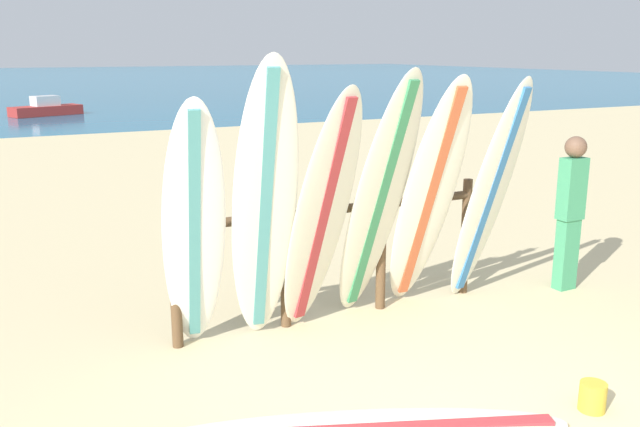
{
  "coord_description": "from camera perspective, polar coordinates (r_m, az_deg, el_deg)",
  "views": [
    {
      "loc": [
        -2.4,
        -2.4,
        2.36
      ],
      "look_at": [
        0.27,
        3.01,
        0.9
      ],
      "focal_mm": 38.0,
      "sensor_mm": 36.0,
      "label": 1
    }
  ],
  "objects": [
    {
      "name": "ocean_water",
      "position": [
        60.49,
        -24.37,
        10.22
      ],
      "size": [
        120.0,
        80.0,
        0.01
      ],
      "primitive_type": "cube",
      "color": "#196B93",
      "rests_on": "ground"
    },
    {
      "name": "surfboard_rack",
      "position": [
        5.99,
        1.27,
        -2.29
      ],
      "size": [
        2.98,
        0.09,
        1.15
      ],
      "color": "brown",
      "rests_on": "ground"
    },
    {
      "name": "surfboard_leaning_far_left",
      "position": [
        5.19,
        -10.56,
        -1.41
      ],
      "size": [
        0.59,
        0.8,
        2.07
      ],
      "color": "white",
      "rests_on": "ground"
    },
    {
      "name": "surfboard_leaning_left",
      "position": [
        5.22,
        -4.69,
        0.51
      ],
      "size": [
        0.63,
        0.88,
        2.36
      ],
      "color": "white",
      "rests_on": "ground"
    },
    {
      "name": "surfboard_leaning_center_left",
      "position": [
        5.46,
        0.12,
        -0.11
      ],
      "size": [
        0.7,
        0.9,
        2.13
      ],
      "color": "silver",
      "rests_on": "ground"
    },
    {
      "name": "surfboard_leaning_center",
      "position": [
        5.75,
        4.94,
        1.16
      ],
      "size": [
        0.64,
        0.97,
        2.25
      ],
      "color": "silver",
      "rests_on": "ground"
    },
    {
      "name": "surfboard_leaning_center_right",
      "position": [
        6.01,
        9.09,
        1.3
      ],
      "size": [
        0.59,
        1.03,
        2.19
      ],
      "color": "white",
      "rests_on": "ground"
    },
    {
      "name": "surfboard_leaning_right",
      "position": [
        6.35,
        14.04,
        1.59
      ],
      "size": [
        0.56,
        0.84,
        2.16
      ],
      "color": "white",
      "rests_on": "ground"
    },
    {
      "name": "beachgoer_standing",
      "position": [
        7.12,
        20.35,
        0.55
      ],
      "size": [
        0.25,
        0.21,
        1.55
      ],
      "color": "#3F9966",
      "rests_on": "ground"
    },
    {
      "name": "small_boat_offshore",
      "position": [
        27.03,
        -22.09,
        8.19
      ],
      "size": [
        2.62,
        1.67,
        0.71
      ],
      "color": "#B22D28",
      "rests_on": "ocean_water"
    },
    {
      "name": "sand_bucket",
      "position": [
        5.04,
        21.97,
        -14.12
      ],
      "size": [
        0.18,
        0.18,
        0.2
      ],
      "primitive_type": "cylinder",
      "color": "gold",
      "rests_on": "ground"
    }
  ]
}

